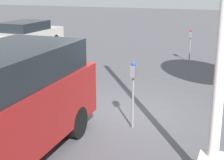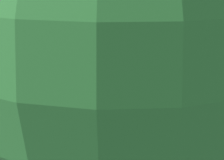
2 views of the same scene
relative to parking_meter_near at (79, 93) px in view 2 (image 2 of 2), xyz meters
name	(u,v)px [view 2 (image 2 of 2)]	position (x,y,z in m)	size (l,w,h in m)	color
ground_plane	(124,144)	(-0.78, -0.50, -1.15)	(80.00, 80.00, 0.00)	#4C4C51
parking_meter_near	(79,93)	(0.00, 0.00, 0.00)	(0.21, 0.12, 1.57)	gray
parked_van	(55,56)	(2.33, -1.79, -0.01)	(4.65, 2.10, 2.10)	maroon
street_tree	(117,39)	(-2.80, 2.86, 2.05)	(2.58, 2.58, 4.51)	brown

